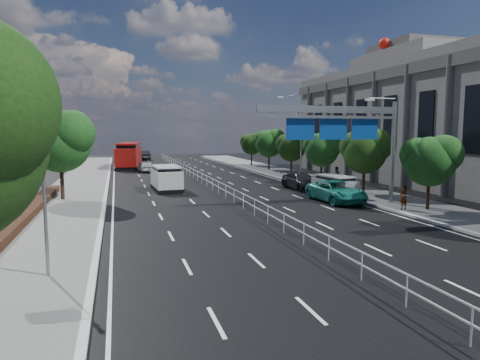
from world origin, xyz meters
name	(u,v)px	position (x,y,z in m)	size (l,w,h in m)	color
ground	(319,255)	(0.00, 0.00, 0.00)	(160.00, 160.00, 0.00)	black
sidewalk_near	(17,280)	(-11.50, 0.00, 0.07)	(5.00, 140.00, 0.14)	slate
kerb_near	(93,273)	(-9.00, 0.00, 0.07)	(0.25, 140.00, 0.15)	silver
median_fence	(208,182)	(0.00, 22.50, 0.53)	(0.05, 85.00, 1.02)	silver
toilet_sign	(30,197)	(-10.95, 0.00, 2.94)	(1.62, 0.18, 4.34)	gray
overhead_gantry	(344,125)	(6.74, 10.05, 5.61)	(10.24, 0.38, 7.45)	gray
streetlight_far	(299,131)	(10.50, 26.00, 5.21)	(2.78, 2.40, 9.00)	gray
civic_hall	(431,121)	(23.72, 22.00, 6.27)	(14.40, 36.00, 14.35)	slate
near_tree_back	(61,139)	(-11.94, 17.97, 4.61)	(4.84, 4.51, 6.69)	black
far_tree_c	(431,159)	(11.24, 6.98, 3.43)	(3.52, 3.28, 4.94)	black
far_tree_d	(365,150)	(11.25, 14.48, 3.69)	(3.85, 3.59, 5.34)	black
far_tree_e	(322,148)	(11.25, 21.98, 3.56)	(3.63, 3.38, 5.13)	black
far_tree_f	(292,146)	(11.24, 29.48, 3.49)	(3.52, 3.28, 5.02)	black
far_tree_g	(269,142)	(11.25, 36.98, 3.75)	(3.96, 3.69, 5.45)	black
far_tree_h	(252,143)	(11.24, 44.48, 3.42)	(3.41, 3.18, 4.91)	black
white_minivan	(166,178)	(-3.95, 21.55, 1.07)	(2.40, 5.10, 2.17)	black
red_bus	(129,155)	(-6.34, 46.73, 1.84)	(4.15, 12.03, 3.52)	black
near_car_silver	(145,167)	(-4.63, 39.53, 0.66)	(1.56, 3.88, 1.32)	#A8ACAF
near_car_dark	(144,155)	(-3.37, 62.78, 0.84)	(1.78, 5.09, 1.68)	black
silver_minivan	(334,186)	(8.30, 14.00, 0.85)	(2.23, 4.33, 1.73)	black
parked_car_teal	(336,191)	(7.35, 12.00, 0.77)	(2.55, 5.54, 1.54)	#1B796A
parked_car_dark	(301,181)	(7.69, 19.00, 0.73)	(2.06, 5.06, 1.47)	black
pedestrian_a	(404,197)	(9.60, 7.31, 0.93)	(0.58, 0.38, 1.58)	gray
pedestrian_b	(336,176)	(11.71, 19.95, 0.99)	(0.83, 0.65, 1.71)	gray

